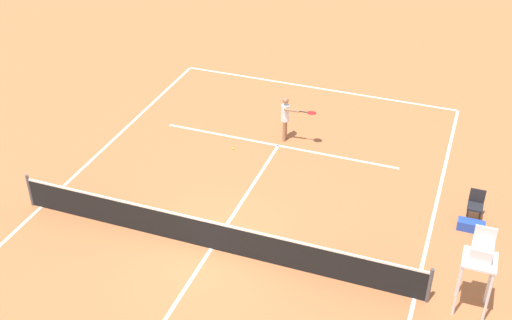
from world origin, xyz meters
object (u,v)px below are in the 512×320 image
courtside_chair_mid (476,204)px  equipment_bag (471,226)px  umpire_chair (480,259)px  player_serving (287,115)px  tennis_ball (233,149)px

courtside_chair_mid → equipment_bag: 0.69m
umpire_chair → equipment_bag: size_ratio=3.17×
player_serving → equipment_bag: bearing=61.2°
courtside_chair_mid → equipment_bag: courtside_chair_mid is taller
player_serving → courtside_chair_mid: (-6.55, 2.38, -0.44)m
tennis_ball → umpire_chair: size_ratio=0.03×
umpire_chair → courtside_chair_mid: bearing=-86.8°
tennis_ball → umpire_chair: 9.75m
player_serving → courtside_chair_mid: player_serving is taller
umpire_chair → courtside_chair_mid: (0.21, -3.77, -1.07)m
player_serving → equipment_bag: (-6.53, 2.96, -0.83)m
tennis_ball → equipment_bag: 8.23m
player_serving → equipment_bag: 7.22m
umpire_chair → equipment_bag: (0.23, -3.20, -1.46)m
umpire_chair → equipment_bag: bearing=-85.9°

